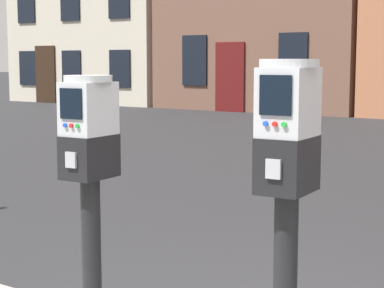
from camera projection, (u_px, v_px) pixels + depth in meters
name	position (u px, v px, depth m)	size (l,w,h in m)	color
parking_meter_near_kerb	(90.00, 165.00, 2.98)	(0.23, 0.26, 1.30)	black
parking_meter_twin_adjacent	(287.00, 176.00, 2.42)	(0.23, 0.26, 1.37)	black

